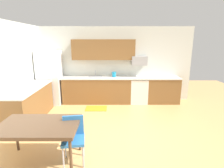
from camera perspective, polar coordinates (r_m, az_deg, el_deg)
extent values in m
plane|color=tan|center=(4.48, 0.00, -15.65)|extent=(12.00, 12.00, 0.00)
cube|color=silver|center=(6.61, 0.00, 6.33)|extent=(5.80, 0.10, 2.70)
cube|color=brown|center=(6.47, -4.83, -2.03)|extent=(2.41, 0.60, 0.90)
cube|color=brown|center=(6.70, 15.88, -1.96)|extent=(1.14, 0.60, 0.90)
cube|color=brown|center=(5.52, -24.78, -6.05)|extent=(0.60, 2.00, 0.90)
cube|color=silver|center=(6.33, 0.00, 2.06)|extent=(4.80, 0.64, 0.04)
cube|color=silver|center=(5.39, -25.28, -1.33)|extent=(0.64, 2.00, 0.04)
cube|color=brown|center=(6.35, -2.76, 11.00)|extent=(2.20, 0.34, 0.70)
cube|color=white|center=(6.62, -19.24, 2.01)|extent=(0.76, 0.70, 1.89)
cube|color=white|center=(6.52, 8.50, -2.10)|extent=(0.60, 0.60, 0.88)
cube|color=black|center=(6.41, 8.64, 1.82)|extent=(0.60, 0.60, 0.03)
cube|color=#9EA0A5|center=(6.41, 8.71, 7.47)|extent=(0.54, 0.36, 0.32)
cube|color=#A5A8AD|center=(6.37, -5.42, 1.70)|extent=(0.48, 0.40, 0.14)
cylinder|color=#B2B5BA|center=(6.51, -5.31, 3.41)|extent=(0.02, 0.02, 0.24)
cube|color=brown|center=(3.45, -22.62, -12.30)|extent=(1.40, 0.90, 0.06)
cylinder|color=brown|center=(3.14, -13.10, -22.50)|extent=(0.05, 0.05, 0.71)
cylinder|color=brown|center=(4.20, -28.40, -14.03)|extent=(0.05, 0.05, 0.71)
cylinder|color=brown|center=(3.78, -10.40, -15.61)|extent=(0.05, 0.05, 0.71)
cube|color=#2D72B7|center=(3.42, -12.36, -17.29)|extent=(0.45, 0.45, 0.05)
cube|color=#2D72B7|center=(3.48, -12.34, -12.94)|extent=(0.38, 0.10, 0.40)
cylinder|color=#B2B2B7|center=(3.42, -15.40, -22.17)|extent=(0.03, 0.03, 0.42)
cylinder|color=#B2B2B7|center=(3.40, -9.25, -22.14)|extent=(0.03, 0.03, 0.42)
cylinder|color=#B2B2B7|center=(3.70, -14.76, -19.12)|extent=(0.03, 0.03, 0.42)
cylinder|color=#B2B2B7|center=(3.68, -9.19, -19.06)|extent=(0.03, 0.03, 0.42)
cube|color=orange|center=(5.99, -5.10, -7.80)|extent=(0.70, 0.50, 0.01)
cylinder|color=#198CBF|center=(6.36, 0.65, 3.04)|extent=(0.14, 0.14, 0.20)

